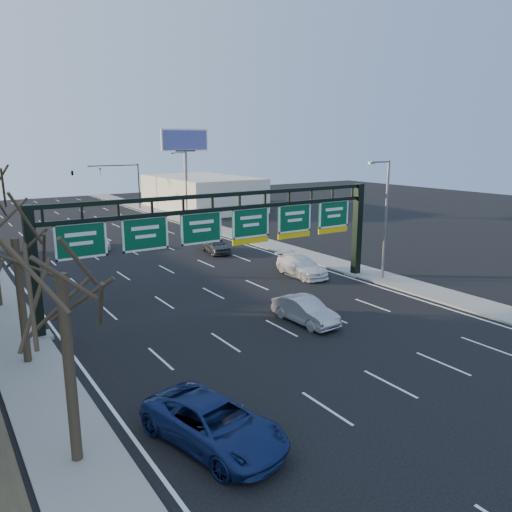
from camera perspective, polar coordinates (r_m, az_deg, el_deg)
ground at (r=27.16m, az=5.43°, el=-9.49°), size 160.00×160.00×0.00m
sidewalk_right at (r=49.84m, az=2.45°, el=1.07°), size 3.00×120.00×0.12m
lane_markings at (r=43.74m, az=-11.25°, el=-0.94°), size 21.60×120.00×0.01m
sign_gantry at (r=32.29m, az=-3.12°, el=2.76°), size 24.60×1.20×7.20m
building_right_distant at (r=78.54m, az=-6.24°, el=7.19°), size 12.00×20.00×5.00m
tree_near at (r=15.97m, az=-21.73°, el=1.69°), size 3.60×3.60×8.86m
tree_gantry at (r=24.81m, az=-26.11°, el=4.16°), size 3.60×3.60×8.48m
streetlight_near at (r=38.47m, az=14.50°, el=4.70°), size 2.15×0.22×9.00m
streetlight_far at (r=66.05m, az=-8.10°, el=8.30°), size 2.15×0.22×9.00m
billboard_right at (r=71.44m, az=-8.11°, el=11.84°), size 7.00×0.50×12.00m
traffic_signal_mast at (r=77.63m, az=-17.57°, el=8.82°), size 10.16×0.54×7.00m
car_blue_suv at (r=18.32m, az=-4.84°, el=-18.53°), size 3.92×6.19×1.59m
car_silver_sedan at (r=29.30m, az=5.65°, el=-6.23°), size 1.78×4.57×1.48m
car_white_wagon at (r=39.40m, az=5.23°, el=-1.16°), size 2.46×5.32×1.51m
car_grey_far at (r=47.43m, az=-4.66°, el=1.27°), size 2.42×4.62×1.50m
car_silver_distant at (r=51.43m, az=-17.99°, el=1.65°), size 1.69×4.82×1.59m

